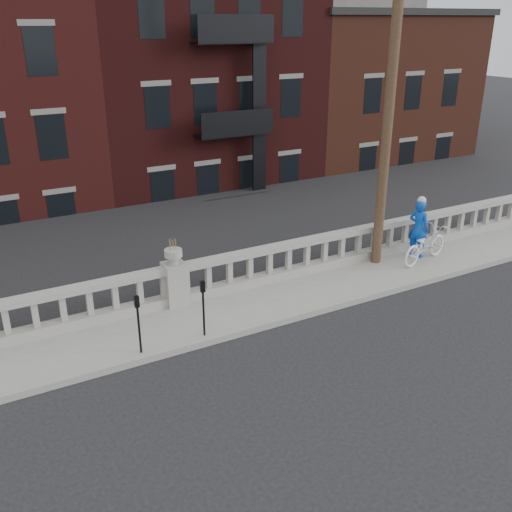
{
  "coord_description": "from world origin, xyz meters",
  "views": [
    {
      "loc": [
        -4.47,
        -8.33,
        6.82
      ],
      "look_at": [
        1.91,
        3.2,
        1.34
      ],
      "focal_mm": 40.0,
      "sensor_mm": 36.0,
      "label": 1
    }
  ],
  "objects": [
    {
      "name": "ground",
      "position": [
        0.0,
        0.0,
        0.0
      ],
      "size": [
        120.0,
        120.0,
        0.0
      ],
      "primitive_type": "plane",
      "color": "black",
      "rests_on": "ground"
    },
    {
      "name": "parking_meter_c",
      "position": [
        -0.02,
        2.15,
        1.0
      ],
      "size": [
        0.1,
        0.09,
        1.36
      ],
      "color": "black",
      "rests_on": "sidewalk"
    },
    {
      "name": "sidewalk",
      "position": [
        0.0,
        3.0,
        0.07
      ],
      "size": [
        32.0,
        2.2,
        0.15
      ],
      "primitive_type": "cube",
      "color": "gray",
      "rests_on": "ground"
    },
    {
      "name": "bicycle",
      "position": [
        7.48,
        2.95,
        0.67
      ],
      "size": [
        2.09,
        1.13,
        1.04
      ],
      "primitive_type": "imported",
      "rotation": [
        0.0,
        0.0,
        1.8
      ],
      "color": "silver",
      "rests_on": "sidewalk"
    },
    {
      "name": "cyclist",
      "position": [
        7.58,
        3.38,
        1.03
      ],
      "size": [
        0.59,
        0.74,
        1.76
      ],
      "primitive_type": "imported",
      "rotation": [
        0.0,
        0.0,
        1.87
      ],
      "color": "blue",
      "rests_on": "sidewalk"
    },
    {
      "name": "balustrade",
      "position": [
        0.0,
        3.95,
        0.64
      ],
      "size": [
        28.0,
        0.34,
        1.03
      ],
      "color": "gray",
      "rests_on": "sidewalk"
    },
    {
      "name": "planter_pedestal",
      "position": [
        0.0,
        3.95,
        0.83
      ],
      "size": [
        0.55,
        0.55,
        1.76
      ],
      "color": "gray",
      "rests_on": "sidewalk"
    },
    {
      "name": "parking_meter_b",
      "position": [
        -1.52,
        2.15,
        1.0
      ],
      "size": [
        0.1,
        0.09,
        1.36
      ],
      "color": "black",
      "rests_on": "sidewalk"
    },
    {
      "name": "lower_level",
      "position": [
        0.56,
        23.04,
        2.63
      ],
      "size": [
        80.0,
        44.0,
        20.8
      ],
      "color": "#605E59",
      "rests_on": "ground"
    },
    {
      "name": "utility_pole",
      "position": [
        6.2,
        3.6,
        5.24
      ],
      "size": [
        1.6,
        0.28,
        10.0
      ],
      "color": "#422D1E",
      "rests_on": "sidewalk"
    }
  ]
}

